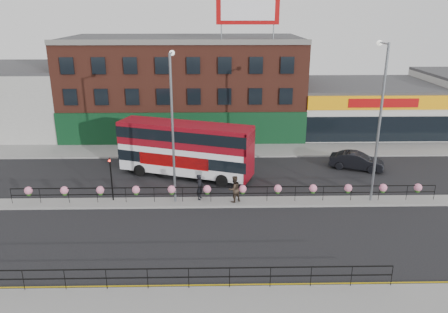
{
  "coord_description": "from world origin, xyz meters",
  "views": [
    {
      "loc": [
        -0.65,
        -28.35,
        13.17
      ],
      "look_at": [
        0.0,
        3.0,
        2.5
      ],
      "focal_mm": 35.0,
      "sensor_mm": 36.0,
      "label": 1
    }
  ],
  "objects_px": {
    "double_decker_bus": "(186,144)",
    "pedestrian_a": "(200,187)",
    "lamp_column_west": "(173,116)",
    "lamp_column_east": "(379,110)",
    "pedestrian_b": "(234,189)",
    "car": "(357,161)"
  },
  "relations": [
    {
      "from": "lamp_column_west",
      "to": "pedestrian_a",
      "type": "bearing_deg",
      "value": 3.45
    },
    {
      "from": "pedestrian_a",
      "to": "double_decker_bus",
      "type": "bearing_deg",
      "value": 29.88
    },
    {
      "from": "car",
      "to": "pedestrian_b",
      "type": "relative_size",
      "value": 2.46
    },
    {
      "from": "pedestrian_b",
      "to": "lamp_column_west",
      "type": "height_order",
      "value": "lamp_column_west"
    },
    {
      "from": "double_decker_bus",
      "to": "lamp_column_west",
      "type": "bearing_deg",
      "value": -95.09
    },
    {
      "from": "car",
      "to": "double_decker_bus",
      "type": "bearing_deg",
      "value": 116.53
    },
    {
      "from": "lamp_column_west",
      "to": "lamp_column_east",
      "type": "distance_m",
      "value": 13.97
    },
    {
      "from": "car",
      "to": "lamp_column_west",
      "type": "xyz_separation_m",
      "value": [
        -15.01,
        -6.41,
        5.55
      ]
    },
    {
      "from": "pedestrian_a",
      "to": "lamp_column_east",
      "type": "height_order",
      "value": "lamp_column_east"
    },
    {
      "from": "pedestrian_a",
      "to": "lamp_column_west",
      "type": "height_order",
      "value": "lamp_column_west"
    },
    {
      "from": "lamp_column_west",
      "to": "pedestrian_b",
      "type": "bearing_deg",
      "value": -5.51
    },
    {
      "from": "pedestrian_b",
      "to": "car",
      "type": "bearing_deg",
      "value": 177.89
    },
    {
      "from": "pedestrian_b",
      "to": "pedestrian_a",
      "type": "bearing_deg",
      "value": -46.01
    },
    {
      "from": "car",
      "to": "lamp_column_west",
      "type": "relative_size",
      "value": 0.46
    },
    {
      "from": "double_decker_bus",
      "to": "lamp_column_west",
      "type": "xyz_separation_m",
      "value": [
        -0.45,
        -5.08,
        3.55
      ]
    },
    {
      "from": "double_decker_bus",
      "to": "pedestrian_a",
      "type": "relative_size",
      "value": 6.03
    },
    {
      "from": "car",
      "to": "lamp_column_west",
      "type": "height_order",
      "value": "lamp_column_west"
    },
    {
      "from": "pedestrian_a",
      "to": "pedestrian_b",
      "type": "height_order",
      "value": "pedestrian_b"
    },
    {
      "from": "car",
      "to": "pedestrian_a",
      "type": "bearing_deg",
      "value": 136.72
    },
    {
      "from": "double_decker_bus",
      "to": "lamp_column_east",
      "type": "distance_m",
      "value": 14.98
    },
    {
      "from": "pedestrian_b",
      "to": "lamp_column_west",
      "type": "distance_m",
      "value": 6.66
    },
    {
      "from": "double_decker_bus",
      "to": "car",
      "type": "height_order",
      "value": "double_decker_bus"
    }
  ]
}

